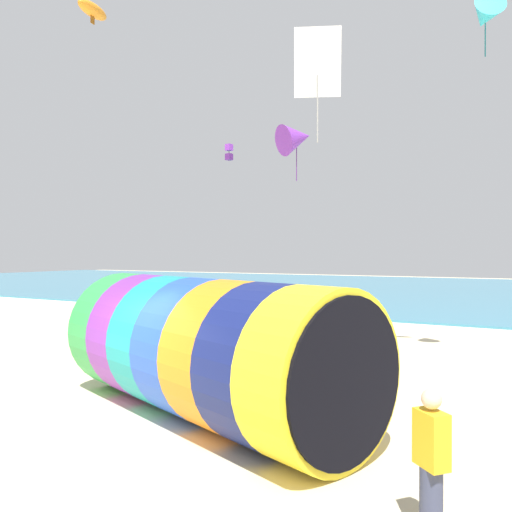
% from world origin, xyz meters
% --- Properties ---
extents(ground_plane, '(120.00, 120.00, 0.00)m').
position_xyz_m(ground_plane, '(0.00, 0.00, 0.00)').
color(ground_plane, beige).
extents(sea, '(120.00, 40.00, 0.10)m').
position_xyz_m(sea, '(0.00, 36.26, 0.05)').
color(sea, teal).
rests_on(sea, ground).
extents(giant_inflatable_tube, '(7.03, 4.66, 2.56)m').
position_xyz_m(giant_inflatable_tube, '(1.41, 1.99, 1.28)').
color(giant_inflatable_tube, green).
rests_on(giant_inflatable_tube, ground).
extents(kite_handler, '(0.41, 0.41, 1.60)m').
position_xyz_m(kite_handler, '(5.69, -0.18, 0.81)').
color(kite_handler, '#383D56').
rests_on(kite_handler, ground).
extents(kite_white_diamond, '(0.91, 0.55, 2.20)m').
position_xyz_m(kite_white_diamond, '(3.03, 3.45, 6.68)').
color(kite_white_diamond, white).
extents(kite_purple_delta, '(1.76, 1.82, 2.28)m').
position_xyz_m(kite_purple_delta, '(-0.80, 11.25, 7.24)').
color(kite_purple_delta, purple).
extents(kite_cyan_delta, '(1.08, 1.19, 1.53)m').
position_xyz_m(kite_cyan_delta, '(5.70, 8.06, 8.96)').
color(kite_cyan_delta, '#2DB2C6').
extents(kite_purple_box, '(0.30, 0.30, 0.75)m').
position_xyz_m(kite_purple_box, '(-5.05, 13.49, 7.53)').
color(kite_purple_box, purple).
extents(kite_orange_parafoil, '(0.71, 1.41, 0.73)m').
position_xyz_m(kite_orange_parafoil, '(-6.47, 6.82, 11.33)').
color(kite_orange_parafoil, orange).
extents(bystander_mid_beach, '(0.42, 0.37, 1.59)m').
position_xyz_m(bystander_mid_beach, '(-0.90, 9.06, 0.80)').
color(bystander_mid_beach, black).
rests_on(bystander_mid_beach, ground).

